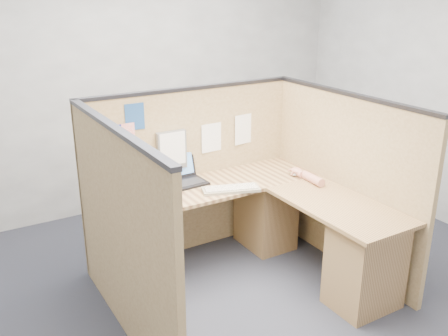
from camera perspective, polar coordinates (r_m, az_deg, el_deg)
floor at (r=4.12m, az=3.23°, el=-14.48°), size 5.00×5.00×0.00m
wall_back at (r=5.49m, az=-9.91°, el=9.85°), size 5.00×0.00×5.00m
cubicle_partitions at (r=4.07m, az=0.08°, el=-2.59°), size 2.06×1.83×1.53m
l_desk at (r=4.21m, az=3.24°, el=-7.45°), size 1.95×1.75×0.73m
laptop at (r=4.35m, az=-4.73°, el=-0.84°), size 0.35×0.33×0.24m
keyboard at (r=4.16m, az=0.81°, el=-2.42°), size 0.51×0.31×0.03m
mouse at (r=4.54m, az=8.25°, el=-0.59°), size 0.11×0.07×0.05m
hand_forearm at (r=4.44m, az=9.51°, el=-0.93°), size 0.11×0.40×0.08m
blue_poster at (r=4.14m, az=-10.17°, el=5.79°), size 0.17×0.01×0.22m
american_flag at (r=4.12m, az=-11.67°, el=3.96°), size 0.19×0.01×0.33m
file_holder at (r=4.32m, az=-6.00°, el=2.02°), size 0.27×0.05×0.34m
paper_left at (r=4.51m, az=-1.45°, el=3.47°), size 0.21×0.02×0.26m
paper_right at (r=4.68m, az=2.35°, el=4.47°), size 0.22×0.03×0.28m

